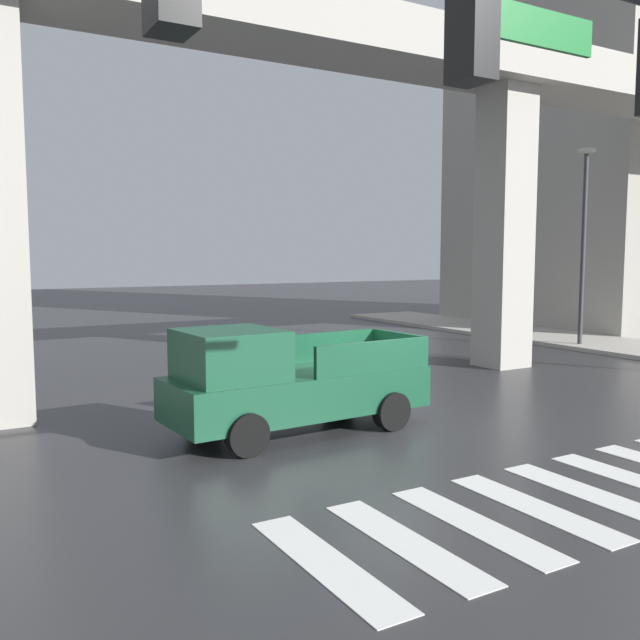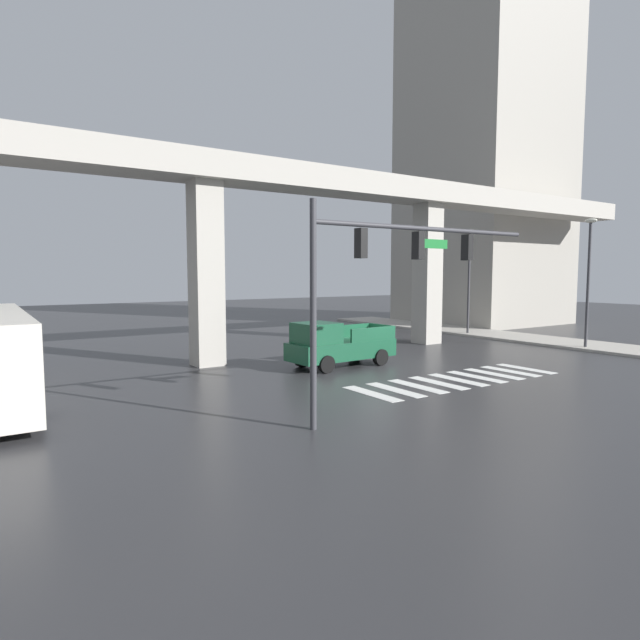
{
  "view_description": "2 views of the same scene",
  "coord_description": "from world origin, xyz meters",
  "px_view_note": "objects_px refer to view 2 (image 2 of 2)",
  "views": [
    {
      "loc": [
        -8.05,
        -10.84,
        3.44
      ],
      "look_at": [
        0.94,
        4.72,
        1.67
      ],
      "focal_mm": 37.72,
      "sensor_mm": 36.0,
      "label": 1
    },
    {
      "loc": [
        -16.04,
        -18.87,
        4.23
      ],
      "look_at": [
        -1.34,
        3.24,
        1.89
      ],
      "focal_mm": 29.58,
      "sensor_mm": 36.0,
      "label": 2
    }
  ],
  "objects_px": {
    "street_lamp_near_corner": "(589,268)",
    "street_lamp_mid_block": "(469,269)",
    "pickup_truck": "(337,345)",
    "traffic_signal_mast": "(389,262)"
  },
  "relations": [
    {
      "from": "pickup_truck",
      "to": "street_lamp_mid_block",
      "type": "relative_size",
      "value": 0.72
    },
    {
      "from": "street_lamp_mid_block",
      "to": "traffic_signal_mast",
      "type": "bearing_deg",
      "value": -145.2
    },
    {
      "from": "traffic_signal_mast",
      "to": "street_lamp_mid_block",
      "type": "relative_size",
      "value": 1.2
    },
    {
      "from": "pickup_truck",
      "to": "traffic_signal_mast",
      "type": "bearing_deg",
      "value": -114.69
    },
    {
      "from": "traffic_signal_mast",
      "to": "street_lamp_near_corner",
      "type": "bearing_deg",
      "value": 13.27
    },
    {
      "from": "pickup_truck",
      "to": "traffic_signal_mast",
      "type": "xyz_separation_m",
      "value": [
        -3.46,
        -7.52,
        3.57
      ]
    },
    {
      "from": "street_lamp_near_corner",
      "to": "street_lamp_mid_block",
      "type": "distance_m",
      "value": 8.38
    },
    {
      "from": "pickup_truck",
      "to": "street_lamp_mid_block",
      "type": "height_order",
      "value": "street_lamp_mid_block"
    },
    {
      "from": "traffic_signal_mast",
      "to": "street_lamp_near_corner",
      "type": "xyz_separation_m",
      "value": [
        18.25,
        4.3,
        -0.01
      ]
    },
    {
      "from": "street_lamp_near_corner",
      "to": "pickup_truck",
      "type": "bearing_deg",
      "value": 167.74
    }
  ]
}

